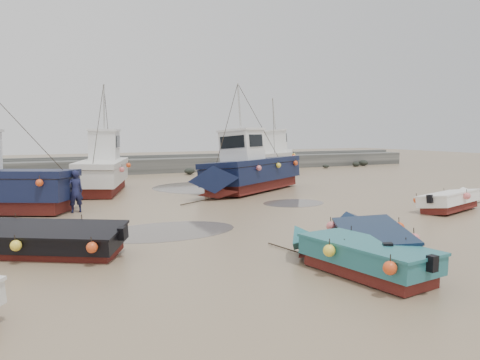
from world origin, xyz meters
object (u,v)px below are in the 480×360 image
Objects in this scene: dinghy_2 at (356,251)px; cabin_boat_3 at (278,157)px; dinghy_3 at (454,198)px; cabin_boat_2 at (249,169)px; person at (76,212)px; dinghy_4 at (40,237)px; cabin_boat_1 at (104,168)px; dinghy_1 at (370,236)px.

dinghy_2 is 0.67× the size of cabin_boat_3.
dinghy_3 is 0.68× the size of cabin_boat_3.
cabin_boat_2 is 10.44m from person.
cabin_boat_2 is (4.88, 15.05, 0.77)m from dinghy_2.
dinghy_2 is 8.73m from dinghy_4.
cabin_boat_2 is at bearing -18.23° from dinghy_4.
person is at bearing -112.32° from cabin_boat_3.
dinghy_3 is (10.13, 5.28, -0.00)m from dinghy_2.
cabin_boat_1 is at bearing 89.42° from dinghy_2.
dinghy_1 is at bearing -81.80° from cabin_boat_3.
cabin_boat_2 reaches higher than dinghy_2.
dinghy_1 is 0.98× the size of dinghy_4.
dinghy_2 is 27.16m from cabin_boat_3.
dinghy_2 is 3.06× the size of person.
cabin_boat_1 is (-2.60, 19.11, 0.81)m from dinghy_2.
cabin_boat_1 is (4.34, 13.81, 0.82)m from dinghy_4.
person is at bearing -90.51° from cabin_boat_1.
cabin_boat_3 is 4.56× the size of person.
cabin_boat_3 is at bearing 54.43° from dinghy_2.
dinghy_4 is 3.11× the size of person.
dinghy_2 is at bearing -78.58° from dinghy_3.
dinghy_4 is at bearing 98.22° from cabin_boat_2.
cabin_boat_1 is at bearing -117.81° from person.
cabin_boat_3 is at bearing 156.98° from dinghy_3.
dinghy_3 is (8.58, 4.10, 0.01)m from dinghy_1.
dinghy_3 is at bearing 19.16° from dinghy_2.
dinghy_1 is at bearing 113.07° from person.
cabin_boat_3 is (2.29, 18.87, 0.82)m from dinghy_3.
cabin_boat_2 is at bearing -96.14° from cabin_boat_3.
cabin_boat_1 is at bearing 30.26° from cabin_boat_2.
cabin_boat_3 is 21.20m from person.
cabin_boat_1 reaches higher than dinghy_3.
cabin_boat_3 is at bearing -153.70° from person.
dinghy_1 and dinghy_2 have the same top height.
dinghy_4 is (-6.94, 5.30, -0.01)m from dinghy_2.
dinghy_4 is at bearing -87.97° from cabin_boat_1.
dinghy_1 is 0.67× the size of cabin_boat_3.
dinghy_3 is at bearing -27.90° from cabin_boat_1.
cabin_boat_2 is at bearing -172.23° from person.
dinghy_3 is at bearing 176.92° from cabin_boat_2.
dinghy_1 is 25.43m from cabin_boat_3.
cabin_boat_2 is at bearing 63.68° from dinghy_2.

